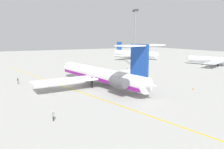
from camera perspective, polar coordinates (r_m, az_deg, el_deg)
name	(u,v)px	position (r m, az deg, el deg)	size (l,w,h in m)	color
ground	(68,86)	(59.52, -11.71, -2.98)	(332.66, 332.66, 0.00)	#ADADA8
main_jetliner	(101,75)	(57.30, -2.84, -0.04)	(39.89, 35.43, 11.65)	white
airliner_far_left	(136,54)	(133.36, 6.48, 5.50)	(32.82, 32.87, 9.98)	white
airliner_mid_left	(216,60)	(110.43, 26.03, 3.42)	(27.38, 27.54, 8.47)	silver
ground_crew_near_nose	(53,115)	(35.53, -15.37, -10.23)	(0.27, 0.42, 1.67)	black
ground_crew_near_tail	(18,80)	(66.11, -23.75, -1.35)	(0.44, 0.28, 1.76)	black
ground_crew_portside	(127,69)	(82.69, 4.04, 1.58)	(0.44, 0.28, 1.77)	black
safety_cone_nose	(193,89)	(57.82, 20.78, -3.53)	(0.40, 0.40, 0.55)	#EA590F
taxiway_centreline	(71,89)	(56.13, -10.73, -3.73)	(99.35, 0.36, 0.01)	gold
light_mast	(135,36)	(95.44, 6.14, 10.18)	(4.00, 0.70, 24.78)	slate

